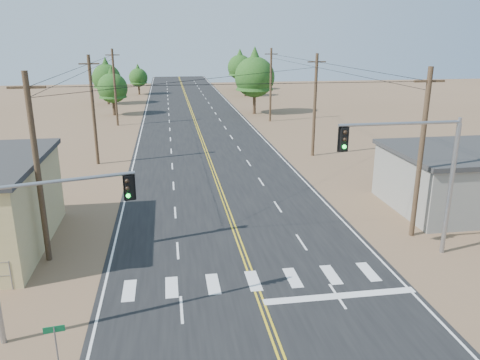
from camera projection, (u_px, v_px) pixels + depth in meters
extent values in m
cube|color=black|center=(211.00, 165.00, 43.83)|extent=(15.00, 200.00, 0.02)
cylinder|color=gray|center=(11.00, 275.00, 22.10)|extent=(0.06, 0.06, 1.50)
cylinder|color=#4C3826|center=(38.00, 171.00, 23.82)|extent=(0.30, 0.30, 10.00)
cube|color=#4C3826|center=(27.00, 87.00, 22.58)|extent=(1.80, 0.12, 0.12)
cylinder|color=#4C3826|center=(93.00, 111.00, 42.70)|extent=(0.30, 0.30, 10.00)
cube|color=#4C3826|center=(89.00, 64.00, 41.46)|extent=(1.80, 0.12, 0.12)
cylinder|color=#4C3826|center=(115.00, 88.00, 61.57)|extent=(0.30, 0.30, 10.00)
cube|color=#4C3826|center=(112.00, 55.00, 60.33)|extent=(1.80, 0.12, 0.12)
cylinder|color=#4C3826|center=(421.00, 155.00, 26.92)|extent=(0.30, 0.30, 10.00)
cube|color=#4C3826|center=(429.00, 81.00, 25.67)|extent=(1.80, 0.12, 0.12)
cylinder|color=#4C3826|center=(315.00, 106.00, 45.79)|extent=(0.30, 0.30, 10.00)
cube|color=#4C3826|center=(317.00, 62.00, 44.55)|extent=(1.80, 0.12, 0.12)
cylinder|color=#4C3826|center=(271.00, 85.00, 64.67)|extent=(0.30, 0.30, 10.00)
cube|color=#4C3826|center=(271.00, 54.00, 63.43)|extent=(1.80, 0.12, 0.12)
cylinder|color=gray|center=(61.00, 181.00, 17.67)|extent=(5.43, 1.57, 0.14)
cube|color=black|center=(129.00, 187.00, 18.82)|extent=(0.37, 0.34, 0.98)
sphere|color=black|center=(127.00, 181.00, 18.57)|extent=(0.18, 0.18, 0.18)
sphere|color=black|center=(128.00, 188.00, 18.66)|extent=(0.18, 0.18, 0.18)
sphere|color=#0CE533|center=(128.00, 196.00, 18.75)|extent=(0.18, 0.18, 0.18)
cylinder|color=gray|center=(450.00, 191.00, 25.08)|extent=(0.25, 0.25, 7.27)
cylinder|color=gray|center=(459.00, 124.00, 24.01)|extent=(0.19, 0.19, 0.62)
cylinder|color=gray|center=(400.00, 124.00, 23.46)|extent=(6.54, 0.24, 0.17)
cube|color=black|center=(344.00, 139.00, 23.20)|extent=(0.37, 0.32, 1.14)
sphere|color=black|center=(345.00, 132.00, 22.91)|extent=(0.21, 0.21, 0.21)
sphere|color=black|center=(345.00, 140.00, 23.02)|extent=(0.21, 0.21, 0.21)
sphere|color=#0CE533|center=(344.00, 147.00, 23.13)|extent=(0.21, 0.21, 0.21)
cylinder|color=gray|center=(58.00, 356.00, 15.90)|extent=(0.06, 0.06, 2.32)
cube|color=#0D5D31|center=(54.00, 329.00, 15.59)|extent=(0.69, 0.12, 0.23)
cylinder|color=#3F2D1E|center=(114.00, 106.00, 70.79)|extent=(0.47, 0.47, 2.66)
cone|color=#1D4C15|center=(112.00, 82.00, 69.69)|extent=(4.14, 4.14, 4.73)
sphere|color=#1D4C15|center=(113.00, 88.00, 69.98)|extent=(4.44, 4.44, 4.44)
cylinder|color=#3F2D1E|center=(108.00, 96.00, 82.03)|extent=(0.41, 0.41, 2.94)
cone|color=#1D4C15|center=(106.00, 72.00, 80.82)|extent=(4.58, 4.58, 5.23)
sphere|color=#1D4C15|center=(106.00, 78.00, 81.14)|extent=(4.90, 4.90, 4.90)
cylinder|color=#3F2D1E|center=(139.00, 89.00, 95.69)|extent=(0.39, 0.39, 2.24)
cone|color=#1D4C15|center=(138.00, 73.00, 94.77)|extent=(3.49, 3.49, 3.99)
sphere|color=#1D4C15|center=(138.00, 78.00, 95.01)|extent=(3.74, 3.74, 3.74)
cylinder|color=#3F2D1E|center=(254.00, 102.00, 71.91)|extent=(0.46, 0.46, 3.65)
cone|color=#1D4C15|center=(255.00, 68.00, 70.41)|extent=(5.68, 5.68, 6.49)
sphere|color=#1D4C15|center=(255.00, 77.00, 70.80)|extent=(6.08, 6.08, 6.08)
cylinder|color=#3F2D1E|center=(245.00, 90.00, 93.08)|extent=(0.43, 0.43, 2.42)
cone|color=#1D4C15|center=(245.00, 73.00, 92.09)|extent=(3.76, 3.76, 4.30)
sphere|color=#1D4C15|center=(245.00, 77.00, 92.35)|extent=(4.03, 4.03, 4.03)
cylinder|color=#3F2D1E|center=(240.00, 83.00, 103.29)|extent=(0.46, 0.46, 3.23)
cone|color=#1D4C15|center=(240.00, 62.00, 101.96)|extent=(5.03, 5.03, 5.74)
sphere|color=#1D4C15|center=(240.00, 67.00, 102.31)|extent=(5.38, 5.38, 5.38)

